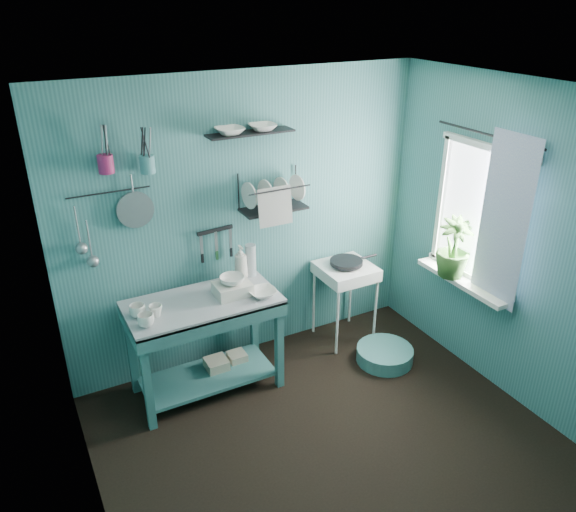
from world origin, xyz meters
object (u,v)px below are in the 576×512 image
work_counter (206,346)px  wash_tub (233,289)px  soap_bottle (241,262)px  water_bottle (251,260)px  potted_plant (454,248)px  hotplate_stand (344,302)px  frying_pan (346,262)px  mug_left (146,320)px  mug_mid (156,311)px  colander (135,210)px  storage_tin_large (217,370)px  mug_right (137,311)px  utensil_cup_teal (147,164)px  floor_basin (385,355)px  utensil_cup_magenta (106,164)px  storage_tin_small (237,363)px  dish_rack (274,192)px

work_counter → wash_tub: (0.25, -0.02, 0.47)m
soap_bottle → water_bottle: soap_bottle is taller
water_bottle → potted_plant: bearing=-27.2°
soap_bottle → hotplate_stand: bearing=-4.2°
water_bottle → frying_pan: 0.93m
mug_left → mug_mid: bearing=45.0°
water_bottle → colander: 1.05m
mug_left → colander: bearing=76.0°
hotplate_stand → potted_plant: size_ratio=1.47×
mug_mid → storage_tin_large: mug_mid is taller
colander → storage_tin_large: colander is taller
mug_right → soap_bottle: size_ratio=0.41×
mug_right → utensil_cup_teal: 1.08m
mug_mid → mug_right: 0.13m
floor_basin → frying_pan: bearing=102.9°
hotplate_stand → utensil_cup_teal: (-1.66, 0.18, 1.51)m
water_bottle → colander: colander is taller
soap_bottle → utensil_cup_magenta: bearing=173.4°
storage_tin_small → floor_basin: size_ratio=0.39×
mug_mid → potted_plant: (2.41, -0.50, 0.20)m
utensil_cup_teal → wash_tub: bearing=-34.1°
mug_left → utensil_cup_magenta: utensil_cup_magenta is taller
frying_pan → storage_tin_small: bearing=-177.6°
colander → potted_plant: size_ratio=0.54×
utensil_cup_magenta → floor_basin: (2.07, -0.69, -1.86)m
mug_right → hotplate_stand: size_ratio=0.16×
colander → frying_pan: bearing=-6.8°
mug_right → utensil_cup_magenta: utensil_cup_magenta is taller
storage_tin_large → utensil_cup_teal: bearing=142.3°
utensil_cup_teal → floor_basin: bearing=-21.3°
wash_tub → storage_tin_large: size_ratio=1.27×
work_counter → dish_rack: bearing=16.0°
mug_left → utensil_cup_teal: bearing=62.5°
water_bottle → colander: (-0.88, 0.12, 0.56)m
frying_pan → water_bottle: bearing=174.1°
colander → mug_right: bearing=-113.1°
mug_right → storage_tin_large: 0.99m
work_counter → utensil_cup_teal: utensil_cup_teal is taller
utensil_cup_teal → storage_tin_small: bearing=-23.2°
utensil_cup_teal → storage_tin_small: (0.54, -0.23, -1.79)m
storage_tin_large → storage_tin_small: 0.20m
mug_right → hotplate_stand: 1.99m
frying_pan → floor_basin: 0.90m
wash_tub → potted_plant: bearing=-16.8°
wash_tub → storage_tin_large: wash_tub is taller
potted_plant → water_bottle: bearing=152.8°
storage_tin_small → floor_basin: bearing=-20.4°
mug_left → utensil_cup_teal: 1.13m
mug_mid → dish_rack: dish_rack is taller
water_bottle → frying_pan: water_bottle is taller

